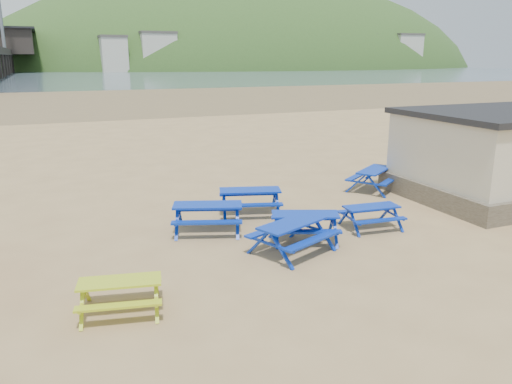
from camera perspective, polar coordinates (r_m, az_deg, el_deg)
name	(u,v)px	position (r m, az deg, el deg)	size (l,w,h in m)	color
ground	(255,242)	(13.97, -0.15, -5.73)	(400.00, 400.00, 0.00)	tan
wet_sand	(88,98)	(67.43, -18.62, 10.13)	(400.00, 400.00, 0.00)	olive
sea	(59,73)	(182.20, -21.59, 12.54)	(400.00, 400.00, 0.00)	#455663
picnic_table_blue_a	(250,202)	(16.31, -0.68, -1.11)	(2.35, 2.09, 0.83)	#0414A6
picnic_table_blue_b	(208,218)	(14.73, -5.52, -2.94)	(2.42, 2.19, 0.84)	#0414A6
picnic_table_blue_c	(374,180)	(19.77, 13.33, 1.39)	(2.53, 2.43, 0.83)	#0414A6
picnic_table_blue_d	(305,227)	(14.07, 5.62, -3.96)	(2.28, 2.08, 0.78)	#0414A6
picnic_table_blue_e	(292,237)	(13.16, 4.15, -5.17)	(2.45, 2.25, 0.83)	#0414A6
picnic_table_blue_f	(371,217)	(15.36, 12.99, -2.80)	(1.77, 1.48, 0.69)	#0414A6
picnic_table_yellow	(121,296)	(10.58, -15.21, -11.40)	(1.86, 1.61, 0.68)	#8DB10D
amenity_block	(508,153)	(20.54, 26.90, 3.95)	(7.40, 5.40, 3.15)	#665B4C
headland_town	(246,88)	(260.16, -1.20, 11.84)	(264.00, 144.00, 108.00)	#2D4C1E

